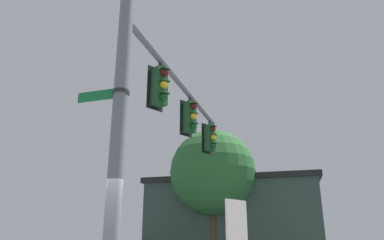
{
  "coord_description": "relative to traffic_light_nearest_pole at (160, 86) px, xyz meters",
  "views": [
    {
      "loc": [
        3.85,
        5.83,
        1.41
      ],
      "look_at": [
        -4.38,
        -2.24,
        5.28
      ],
      "focal_mm": 33.5,
      "sensor_mm": 36.0,
      "label": 1
    }
  ],
  "objects": [
    {
      "name": "storefront_building",
      "position": [
        -11.61,
        -6.67,
        -2.89
      ],
      "size": [
        9.87,
        11.21,
        4.77
      ],
      "color": "#33473D",
      "rests_on": "ground"
    },
    {
      "name": "tree_by_storefront",
      "position": [
        -8.96,
        -6.0,
        -0.39
      ],
      "size": [
        4.64,
        4.64,
        7.22
      ],
      "color": "#4C3823",
      "rests_on": "ground"
    },
    {
      "name": "signal_pole",
      "position": [
        1.78,
        0.89,
        -1.87
      ],
      "size": [
        0.31,
        0.31,
        6.82
      ],
      "primitive_type": "cylinder",
      "color": "slate",
      "rests_on": "ground"
    },
    {
      "name": "street_name_sign",
      "position": [
        1.89,
        0.69,
        -0.98
      ],
      "size": [
        0.65,
        1.09,
        0.22
      ],
      "color": "#147238"
    },
    {
      "name": "traffic_light_mid_inner",
      "position": [
        -2.35,
        -1.2,
        0.0
      ],
      "size": [
        0.54,
        0.49,
        1.31
      ],
      "color": "black"
    },
    {
      "name": "mast_arm",
      "position": [
        -1.74,
        -0.91,
        0.79
      ],
      "size": [
        7.13,
        3.77,
        0.19
      ],
      "primitive_type": "cylinder",
      "rotation": [
        0.0,
        1.57,
        3.61
      ],
      "color": "slate"
    },
    {
      "name": "traffic_light_mid_outer",
      "position": [
        -4.7,
        -2.4,
        0.0
      ],
      "size": [
        0.54,
        0.49,
        1.31
      ],
      "color": "black"
    },
    {
      "name": "historical_marker",
      "position": [
        0.11,
        2.47,
        -3.88
      ],
      "size": [
        0.6,
        0.08,
        2.13
      ],
      "color": "#333333",
      "rests_on": "ground"
    },
    {
      "name": "traffic_light_nearest_pole",
      "position": [
        0.0,
        0.0,
        0.0
      ],
      "size": [
        0.54,
        0.49,
        1.31
      ],
      "color": "black"
    }
  ]
}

